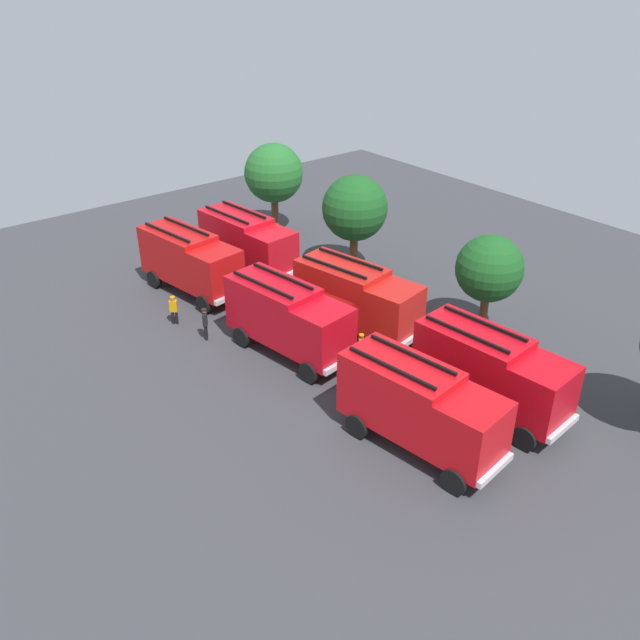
# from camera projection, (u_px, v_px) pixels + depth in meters

# --- Properties ---
(ground_plane) EXTENTS (56.07, 56.07, 0.00)m
(ground_plane) POSITION_uv_depth(u_px,v_px,m) (320.00, 343.00, 35.37)
(ground_plane) COLOR #38383D
(fire_truck_0) EXTENTS (7.48, 3.60, 3.88)m
(fire_truck_0) POSITION_uv_depth(u_px,v_px,m) (190.00, 260.00, 39.61)
(fire_truck_0) COLOR red
(fire_truck_0) RESTS_ON ground
(fire_truck_1) EXTENTS (7.47, 3.55, 3.88)m
(fire_truck_1) POSITION_uv_depth(u_px,v_px,m) (288.00, 316.00, 33.48)
(fire_truck_1) COLOR red
(fire_truck_1) RESTS_ON ground
(fire_truck_2) EXTENTS (7.46, 3.52, 3.88)m
(fire_truck_2) POSITION_uv_depth(u_px,v_px,m) (420.00, 405.00, 26.94)
(fire_truck_2) COLOR red
(fire_truck_2) RESTS_ON ground
(fire_truck_3) EXTENTS (7.41, 3.36, 3.88)m
(fire_truck_3) POSITION_uv_depth(u_px,v_px,m) (247.00, 241.00, 42.14)
(fire_truck_3) COLOR red
(fire_truck_3) RESTS_ON ground
(fire_truck_4) EXTENTS (7.53, 3.81, 3.88)m
(fire_truck_4) POSITION_uv_depth(u_px,v_px,m) (357.00, 297.00, 35.39)
(fire_truck_4) COLOR red
(fire_truck_4) RESTS_ON ground
(fire_truck_5) EXTENTS (7.39, 3.29, 3.88)m
(fire_truck_5) POSITION_uv_depth(u_px,v_px,m) (491.00, 370.00, 29.21)
(fire_truck_5) COLOR red
(fire_truck_5) RESTS_ON ground
(firefighter_0) EXTENTS (0.48, 0.44, 1.63)m
(firefighter_0) POSITION_uv_depth(u_px,v_px,m) (361.00, 347.00, 33.27)
(firefighter_0) COLOR black
(firefighter_0) RESTS_ON ground
(firefighter_1) EXTENTS (0.34, 0.47, 1.62)m
(firefighter_1) POSITION_uv_depth(u_px,v_px,m) (568.00, 392.00, 29.87)
(firefighter_1) COLOR black
(firefighter_1) RESTS_ON ground
(firefighter_2) EXTENTS (0.45, 0.48, 1.61)m
(firefighter_2) POSITION_uv_depth(u_px,v_px,m) (469.00, 354.00, 32.70)
(firefighter_2) COLOR black
(firefighter_2) RESTS_ON ground
(firefighter_3) EXTENTS (0.48, 0.43, 1.81)m
(firefighter_3) POSITION_uv_depth(u_px,v_px,m) (205.00, 322.00, 35.25)
(firefighter_3) COLOR black
(firefighter_3) RESTS_ON ground
(firefighter_4) EXTENTS (0.45, 0.48, 1.69)m
(firefighter_4) POSITION_uv_depth(u_px,v_px,m) (174.00, 309.00, 36.75)
(firefighter_4) COLOR black
(firefighter_4) RESTS_ON ground
(tree_0) EXTENTS (4.21, 4.21, 6.52)m
(tree_0) POSITION_uv_depth(u_px,v_px,m) (274.00, 173.00, 47.35)
(tree_0) COLOR brown
(tree_0) RESTS_ON ground
(tree_1) EXTENTS (4.11, 4.11, 6.37)m
(tree_1) POSITION_uv_depth(u_px,v_px,m) (355.00, 208.00, 41.20)
(tree_1) COLOR brown
(tree_1) RESTS_ON ground
(tree_2) EXTENTS (3.57, 3.57, 5.53)m
(tree_2) POSITION_uv_depth(u_px,v_px,m) (489.00, 269.00, 34.73)
(tree_2) COLOR brown
(tree_2) RESTS_ON ground
(traffic_cone_0) EXTENTS (0.47, 0.47, 0.66)m
(traffic_cone_0) POSITION_uv_depth(u_px,v_px,m) (361.00, 297.00, 39.37)
(traffic_cone_0) COLOR #F2600C
(traffic_cone_0) RESTS_ON ground
(traffic_cone_1) EXTENTS (0.48, 0.48, 0.69)m
(traffic_cone_1) POSITION_uv_depth(u_px,v_px,m) (364.00, 359.00, 33.34)
(traffic_cone_1) COLOR #F2600C
(traffic_cone_1) RESTS_ON ground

